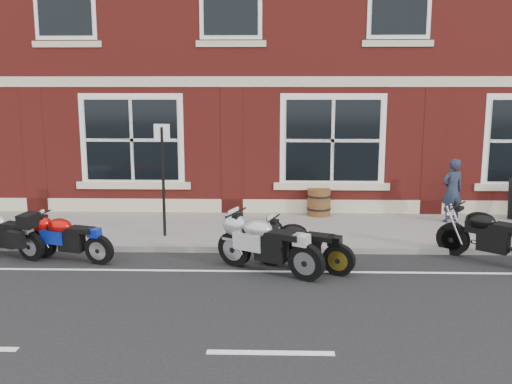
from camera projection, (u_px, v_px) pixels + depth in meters
ground at (271, 275)px, 10.06m from camera, size 80.00×80.00×0.00m
sidewalk at (271, 230)px, 13.00m from camera, size 30.00×3.00×0.12m
kerb at (271, 249)px, 11.44m from camera, size 30.00×0.16×0.12m
pub_building at (273, 5)px, 19.29m from camera, size 24.00×12.00×12.00m
moto_touring_silver at (3, 231)px, 11.12m from camera, size 1.80×0.82×1.24m
moto_sport_red at (69, 236)px, 10.82m from camera, size 1.80×0.67×0.83m
moto_sport_black at (302, 243)px, 10.28m from camera, size 1.77×0.91×0.86m
moto_sport_silver at (268, 242)px, 10.12m from camera, size 1.91×1.25×0.97m
moto_naked_black at (490, 234)px, 10.73m from camera, size 1.67×1.53×0.96m
pedestrian_left at (452, 190)px, 13.40m from camera, size 0.63×0.49×1.51m
barrel_planter at (319, 202)px, 14.17m from camera, size 0.60×0.60×0.67m
parking_sign at (163, 172)px, 12.01m from camera, size 0.34×0.06×2.40m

